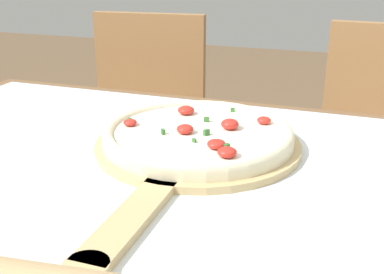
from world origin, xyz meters
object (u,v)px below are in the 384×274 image
(chair_left, at_px, (144,129))
(pizza, at_px, (198,134))
(pizza_peel, at_px, (193,150))
(chair_right, at_px, (381,158))

(chair_left, bearing_deg, pizza, -63.82)
(pizza, distance_m, chair_left, 0.85)
(pizza_peel, distance_m, pizza, 0.03)
(chair_left, height_order, chair_right, same)
(pizza_peel, xyz_separation_m, chair_right, (0.33, 0.71, -0.26))
(pizza_peel, bearing_deg, chair_left, 120.80)
(chair_right, bearing_deg, chair_left, -175.75)
(pizza_peel, relative_size, chair_right, 0.63)
(pizza, height_order, chair_left, chair_left)
(pizza_peel, height_order, chair_left, chair_left)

